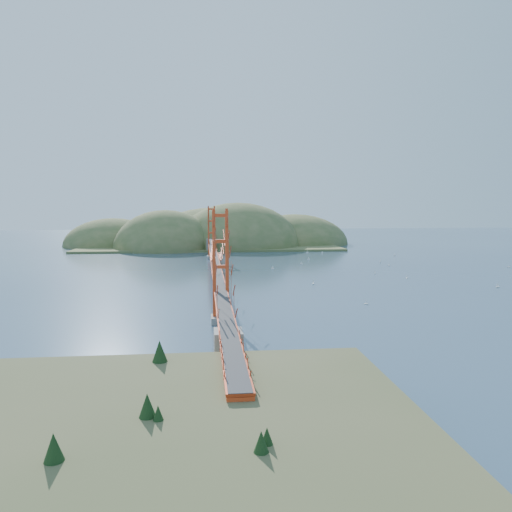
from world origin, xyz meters
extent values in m
plane|color=#324B64|center=(0.00, 0.00, 0.00)|extent=(320.00, 320.00, 0.00)
cube|color=gray|center=(0.00, -30.00, 0.35)|extent=(2.00, 2.40, 0.70)
cube|color=gray|center=(0.00, 30.00, 0.35)|extent=(2.00, 2.40, 0.70)
cube|color=#A92F12|center=(0.00, 0.00, 3.30)|extent=(1.40, 92.00, 0.16)
cube|color=#A92F12|center=(0.00, 0.00, 3.10)|extent=(1.33, 92.00, 0.24)
cube|color=#38383A|center=(0.00, 0.00, 3.40)|extent=(1.19, 92.00, 0.03)
cube|color=gray|center=(0.00, -46.00, 1.65)|extent=(2.00, 2.20, 3.30)
cube|color=gray|center=(0.00, 46.00, 1.65)|extent=(2.20, 2.60, 3.30)
cube|color=#A92F12|center=(0.00, -52.00, 3.30)|extent=(1.40, 12.00, 0.16)
cube|color=#A92F12|center=(0.00, -52.00, 3.05)|extent=(1.33, 12.00, 0.30)
cube|color=gray|center=(0.00, -56.00, 1.47)|extent=(0.50, 0.70, 2.95)
cube|color=gray|center=(0.00, -53.00, 1.47)|extent=(0.50, 0.70, 2.95)
cube|color=gray|center=(0.00, -50.00, 1.47)|extent=(0.50, 0.70, 2.95)
cube|color=gray|center=(0.00, -48.00, 1.47)|extent=(0.50, 0.70, 2.95)
cube|color=#59544C|center=(0.00, -48.50, 0.12)|extent=(9.00, 6.00, 0.24)
cube|color=maroon|center=(0.40, -47.80, 0.61)|extent=(3.70, 2.30, 0.75)
cube|color=gray|center=(0.40, -47.80, 1.04)|extent=(3.70, 2.30, 0.10)
cylinder|color=white|center=(0.40, -47.80, 1.49)|extent=(0.03, 0.03, 1.00)
cube|color=#434D2B|center=(-4.00, -60.00, 1.50)|extent=(24.00, 20.00, 3.00)
cube|color=#434D2B|center=(-4.00, -51.00, 0.90)|extent=(24.00, 3.00, 1.80)
cone|color=black|center=(-12.34, -52.58, 3.44)|extent=(0.62, 0.62, 0.88)
cone|color=black|center=(-1.34, -57.70, 3.34)|extent=(0.48, 0.48, 0.68)
cone|color=black|center=(-4.85, -55.69, 3.51)|extent=(0.72, 0.72, 1.02)
cone|color=black|center=(-2.01, -60.99, 3.33)|extent=(0.46, 0.46, 0.66)
cone|color=black|center=(-8.93, -61.35, 3.44)|extent=(0.62, 0.62, 0.88)
cube|color=olive|center=(0.00, 64.00, 0.25)|extent=(70.00, 40.00, 0.60)
ellipsoid|color=olive|center=(-12.00, 56.00, 0.00)|extent=(28.00, 28.00, 21.00)
ellipsoid|color=olive|center=(8.00, 62.00, 0.00)|extent=(36.00, 36.00, 25.00)
ellipsoid|color=olive|center=(26.00, 70.00, 0.00)|extent=(32.00, 32.00, 18.00)
ellipsoid|color=olive|center=(-28.00, 68.00, 0.00)|extent=(28.00, 28.00, 16.00)
ellipsoid|color=olive|center=(2.00, 78.00, 0.00)|extent=(44.00, 44.00, 22.00)
cube|color=white|center=(24.05, 42.00, 0.07)|extent=(0.63, 0.27, 0.11)
cylinder|color=white|center=(24.05, 42.00, 0.40)|extent=(0.02, 0.02, 0.66)
cube|color=white|center=(42.72, 31.95, 0.06)|extent=(0.60, 0.23, 0.11)
cylinder|color=white|center=(42.72, 31.95, 0.38)|extent=(0.02, 0.02, 0.64)
cube|color=white|center=(17.87, -22.35, 0.06)|extent=(0.47, 0.48, 0.09)
cylinder|color=white|center=(17.87, -22.35, 0.33)|extent=(0.01, 0.01, 0.55)
cube|color=white|center=(17.81, 17.99, 0.06)|extent=(0.60, 0.34, 0.10)
cylinder|color=white|center=(17.81, 17.99, 0.37)|extent=(0.02, 0.02, 0.62)
cube|color=white|center=(14.79, -6.70, 0.07)|extent=(0.37, 0.66, 0.11)
cylinder|color=white|center=(14.79, -6.70, 0.41)|extent=(0.02, 0.02, 0.68)
cube|color=white|center=(31.39, -2.37, 0.05)|extent=(0.21, 0.51, 0.09)
cylinder|color=white|center=(31.39, -2.37, 0.33)|extent=(0.01, 0.01, 0.54)
cube|color=white|center=(27.25, 39.50, 0.05)|extent=(0.35, 0.52, 0.09)
cylinder|color=white|center=(27.25, 39.50, 0.32)|extent=(0.01, 0.01, 0.54)
cube|color=white|center=(11.14, 11.82, 0.06)|extent=(0.54, 0.48, 0.10)
cylinder|color=white|center=(11.14, 11.82, 0.36)|extent=(0.02, 0.02, 0.60)
cube|color=white|center=(56.61, 9.23, 0.06)|extent=(0.54, 0.43, 0.10)
cylinder|color=white|center=(56.61, 9.23, 0.35)|extent=(0.02, 0.02, 0.58)
cube|color=white|center=(40.97, -12.41, 0.07)|extent=(0.65, 0.42, 0.11)
cylinder|color=white|center=(40.97, -12.41, 0.41)|extent=(0.02, 0.02, 0.68)
cube|color=white|center=(35.22, 20.59, 0.07)|extent=(0.48, 0.65, 0.11)
cylinder|color=white|center=(35.22, 20.59, 0.41)|extent=(0.02, 0.02, 0.69)
cube|color=white|center=(27.98, 3.30, 0.05)|extent=(0.41, 0.48, 0.09)
cylinder|color=white|center=(27.98, 3.30, 0.31)|extent=(0.01, 0.01, 0.52)
cube|color=white|center=(34.52, 13.89, 0.05)|extent=(0.52, 0.31, 0.09)
cylinder|color=white|center=(34.52, 13.89, 0.33)|extent=(0.01, 0.01, 0.54)
cube|color=white|center=(21.10, 26.44, 0.07)|extent=(0.65, 0.32, 0.11)
cylinder|color=white|center=(21.10, 26.44, 0.41)|extent=(0.02, 0.02, 0.68)
camera|label=1|loc=(-1.61, -80.28, 12.17)|focal=35.00mm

